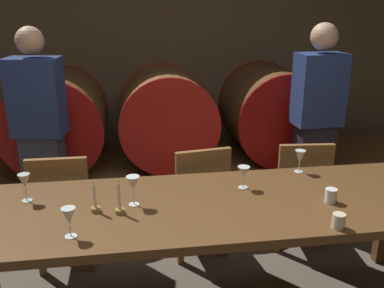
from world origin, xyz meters
name	(u,v)px	position (x,y,z in m)	size (l,w,h in m)	color
back_wall	(162,67)	(0.00, 2.63, 1.20)	(6.17, 0.24, 2.40)	brown
barrel_shelf	(169,177)	(0.00, 2.08, 0.19)	(5.55, 0.90, 0.39)	brown
wine_barrel_left	(58,120)	(-1.01, 2.08, 0.82)	(0.88, 0.88, 0.88)	brown
wine_barrel_center	(166,116)	(-0.01, 2.08, 0.82)	(0.88, 0.88, 0.88)	brown
wine_barrel_right	(271,112)	(1.02, 2.08, 0.82)	(0.88, 0.88, 0.88)	#513319
dining_table	(209,213)	(0.07, 0.33, 0.71)	(2.90, 0.87, 0.77)	brown
chair_left	(63,205)	(-0.84, 1.00, 0.49)	(0.40, 0.40, 0.88)	brown
chair_center	(199,195)	(0.13, 1.02, 0.49)	(0.45, 0.45, 0.88)	brown
chair_right	(299,188)	(0.91, 1.03, 0.49)	(0.43, 0.43, 0.88)	brown
guest_left	(41,136)	(-1.03, 1.44, 0.86)	(0.41, 0.30, 1.69)	#33384C
guest_right	(316,126)	(1.17, 1.39, 0.87)	(0.39, 0.26, 1.70)	black
candle_left	(95,204)	(-0.56, 0.32, 0.82)	(0.05, 0.05, 0.18)	olive
candle_right	(119,204)	(-0.43, 0.28, 0.82)	(0.05, 0.05, 0.20)	olive
wine_glass_left	(25,182)	(-0.96, 0.51, 0.89)	(0.07, 0.07, 0.17)	silver
wine_glass_center_left	(69,217)	(-0.66, 0.07, 0.88)	(0.07, 0.07, 0.16)	silver
wine_glass_center_right	(133,184)	(-0.35, 0.37, 0.90)	(0.08, 0.08, 0.17)	white
wine_glass_right	(244,172)	(0.32, 0.50, 0.87)	(0.08, 0.08, 0.14)	silver
wine_glass_far_right	(300,157)	(0.75, 0.69, 0.87)	(0.07, 0.07, 0.15)	silver
cup_left	(339,221)	(0.67, -0.04, 0.81)	(0.07, 0.07, 0.08)	beige
cup_right	(331,196)	(0.76, 0.24, 0.81)	(0.07, 0.07, 0.08)	white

